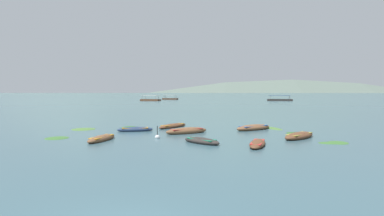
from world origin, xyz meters
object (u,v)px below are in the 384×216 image
(rowboat_2, at_px, (202,141))
(rowboat_7, at_px, (102,138))
(rowboat_4, at_px, (135,129))
(mooring_buoy, at_px, (157,137))
(ferry_2, at_px, (280,100))
(ferry_1, at_px, (170,99))
(ferry_0, at_px, (150,100))
(rowboat_6, at_px, (299,136))
(rowboat_3, at_px, (187,131))
(rowboat_1, at_px, (258,144))
(rowboat_5, at_px, (173,126))
(rowboat_0, at_px, (253,128))

(rowboat_2, bearing_deg, rowboat_7, 171.19)
(rowboat_4, distance_m, mooring_buoy, 5.22)
(ferry_2, bearing_deg, mooring_buoy, -112.65)
(ferry_1, xyz_separation_m, mooring_buoy, (6.18, -119.98, -0.34))
(rowboat_7, bearing_deg, ferry_0, 95.14)
(rowboat_6, xyz_separation_m, rowboat_7, (-16.25, -1.05, -0.02))
(rowboat_2, height_order, ferry_1, ferry_1)
(ferry_2, height_order, mooring_buoy, ferry_2)
(rowboat_3, relative_size, ferry_2, 0.38)
(ferry_1, bearing_deg, ferry_2, -20.60)
(rowboat_3, relative_size, mooring_buoy, 3.67)
(rowboat_1, distance_m, rowboat_2, 4.15)
(ferry_1, bearing_deg, ferry_0, -111.52)
(rowboat_4, xyz_separation_m, ferry_2, (45.10, 97.21, 0.28))
(rowboat_5, relative_size, ferry_2, 0.37)
(rowboat_6, distance_m, ferry_2, 106.27)
(rowboat_6, bearing_deg, rowboat_0, 115.32)
(rowboat_6, height_order, ferry_2, ferry_2)
(rowboat_4, xyz_separation_m, rowboat_5, (3.57, 2.98, -0.00))
(rowboat_4, relative_size, ferry_2, 0.32)
(mooring_buoy, bearing_deg, rowboat_1, -24.90)
(rowboat_4, relative_size, ferry_0, 0.40)
(ferry_0, bearing_deg, rowboat_0, -76.60)
(rowboat_2, bearing_deg, rowboat_4, 132.43)
(rowboat_5, bearing_deg, mooring_buoy, -96.92)
(rowboat_6, relative_size, rowboat_7, 1.08)
(rowboat_5, bearing_deg, rowboat_3, -71.34)
(rowboat_5, relative_size, mooring_buoy, 3.60)
(rowboat_1, bearing_deg, rowboat_4, 141.99)
(rowboat_5, xyz_separation_m, rowboat_6, (11.02, -7.57, 0.03))
(rowboat_0, height_order, rowboat_6, rowboat_0)
(rowboat_6, bearing_deg, ferry_2, 73.32)
(rowboat_0, xyz_separation_m, mooring_buoy, (-9.31, -5.44, -0.10))
(ferry_0, bearing_deg, rowboat_2, -80.62)
(rowboat_5, relative_size, ferry_1, 0.52)
(rowboat_2, bearing_deg, rowboat_1, -16.19)
(rowboat_3, bearing_deg, rowboat_6, -17.64)
(rowboat_3, distance_m, rowboat_5, 4.81)
(rowboat_1, height_order, ferry_0, ferry_0)
(rowboat_0, relative_size, rowboat_5, 1.07)
(rowboat_6, bearing_deg, rowboat_7, -176.32)
(rowboat_2, distance_m, rowboat_6, 8.63)
(rowboat_0, distance_m, ferry_2, 101.80)
(rowboat_0, distance_m, rowboat_4, 12.02)
(rowboat_1, relative_size, rowboat_3, 0.86)
(rowboat_6, relative_size, mooring_buoy, 3.39)
(rowboat_0, bearing_deg, rowboat_5, 166.38)
(ferry_2, bearing_deg, ferry_0, -179.64)
(rowboat_4, xyz_separation_m, ferry_1, (-3.52, 115.49, 0.28))
(rowboat_5, height_order, ferry_2, ferry_2)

